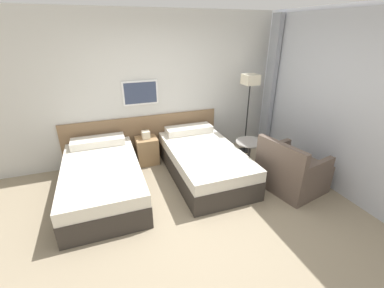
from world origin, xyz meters
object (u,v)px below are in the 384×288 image
Objects in this scene: side_table at (249,150)px; armchair at (291,172)px; bed_near_window at (203,161)px; bed_near_door at (103,179)px; nightstand at (147,150)px; floor_lamp at (250,86)px.

armchair is (0.35, -0.71, -0.13)m from side_table.
bed_near_window is at bearing 169.02° from side_table.
side_table is 0.57× the size of armchair.
side_table is (2.49, -0.16, 0.15)m from bed_near_door.
nightstand is 1.11× the size of side_table.
bed_near_window is 1.73m from floor_lamp.
bed_near_window is 0.84m from side_table.
nightstand is at bearing 137.30° from bed_near_window.
side_table is at bearing -3.60° from bed_near_door.
nightstand is at bearing 174.91° from floor_lamp.
bed_near_door is 1.00× the size of bed_near_window.
bed_near_door is 3.13× the size of nightstand.
floor_lamp is 2.73× the size of side_table.
nightstand reaches higher than bed_near_window.
side_table is (-0.38, -0.75, -0.96)m from floor_lamp.
armchair reaches higher than nightstand.
floor_lamp is (2.87, 0.60, 1.10)m from bed_near_door.
bed_near_door is 3.13m from floor_lamp.
floor_lamp is (2.03, -0.18, 1.10)m from nightstand.
bed_near_window is 3.49× the size of side_table.
bed_near_door is 3.49× the size of side_table.
floor_lamp is at bearing 26.71° from bed_near_window.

